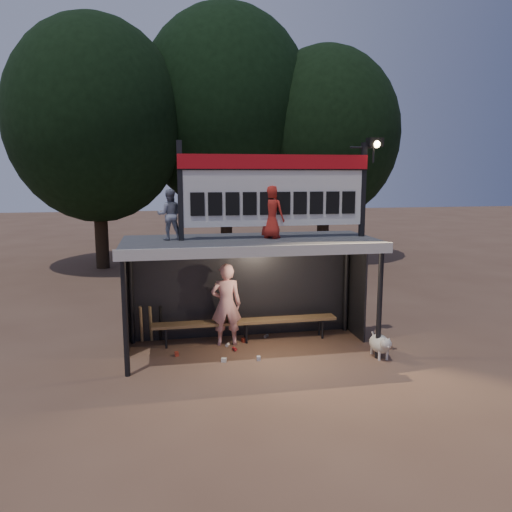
% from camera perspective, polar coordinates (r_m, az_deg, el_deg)
% --- Properties ---
extents(ground, '(80.00, 80.00, 0.00)m').
position_cam_1_polar(ground, '(10.48, -0.68, -10.70)').
color(ground, brown).
rests_on(ground, ground).
extents(player, '(0.67, 0.47, 1.76)m').
position_cam_1_polar(player, '(10.56, -3.43, -5.55)').
color(player, white).
rests_on(player, ground).
extents(child_a, '(0.48, 0.37, 0.98)m').
position_cam_1_polar(child_a, '(9.84, -9.86, 4.67)').
color(child_a, gray).
rests_on(child_a, dugout_shelter).
extents(child_b, '(0.60, 0.60, 1.06)m').
position_cam_1_polar(child_b, '(9.96, 1.80, 5.08)').
color(child_b, '#AB231A').
rests_on(child_b, dugout_shelter).
extents(dugout_shelter, '(5.10, 2.08, 2.32)m').
position_cam_1_polar(dugout_shelter, '(10.23, -0.94, -0.47)').
color(dugout_shelter, '#3A3A3C').
rests_on(dugout_shelter, ground).
extents(scoreboard_assembly, '(4.10, 0.27, 1.99)m').
position_cam_1_polar(scoreboard_assembly, '(9.94, 2.49, 7.80)').
color(scoreboard_assembly, black).
rests_on(scoreboard_assembly, dugout_shelter).
extents(bench, '(4.00, 0.35, 0.48)m').
position_cam_1_polar(bench, '(10.85, -1.19, -7.57)').
color(bench, olive).
rests_on(bench, ground).
extents(tree_left, '(6.46, 6.46, 9.27)m').
position_cam_1_polar(tree_left, '(19.91, -17.84, 14.49)').
color(tree_left, black).
rests_on(tree_left, ground).
extents(tree_mid, '(7.22, 7.22, 10.36)m').
position_cam_1_polar(tree_mid, '(21.51, -3.53, 16.25)').
color(tree_mid, '#322116').
rests_on(tree_mid, ground).
extents(tree_right, '(6.08, 6.08, 8.72)m').
position_cam_1_polar(tree_right, '(21.33, 7.88, 13.60)').
color(tree_right, black).
rests_on(tree_right, ground).
extents(dog, '(0.36, 0.81, 0.49)m').
position_cam_1_polar(dog, '(10.29, 14.03, -9.72)').
color(dog, beige).
rests_on(dog, ground).
extents(bats, '(0.48, 0.33, 0.84)m').
position_cam_1_polar(bats, '(10.98, -11.93, -7.59)').
color(bats, '#A57C4D').
rests_on(bats, ground).
extents(litter, '(2.10, 1.43, 0.08)m').
position_cam_1_polar(litter, '(10.46, -2.61, -10.53)').
color(litter, '#B3321E').
rests_on(litter, ground).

